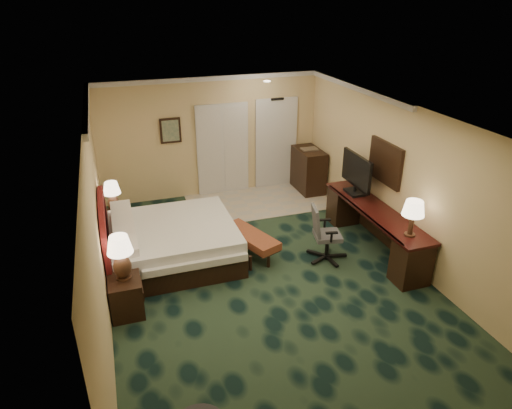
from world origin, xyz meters
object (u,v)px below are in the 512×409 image
object	(u,v)px
lamp_far	(113,197)
desk_chair	(328,233)
minibar	(308,170)
bed	(174,243)
nightstand_far	(117,225)
desk	(374,229)
lamp_near	(121,258)
tv	(356,175)
nightstand_near	(126,297)
bed_bench	(250,244)

from	to	relation	value
lamp_far	desk_chair	size ratio (longest dim) A/B	0.59
minibar	bed	bearing A→B (deg)	-148.86
nightstand_far	desk	world-z (taller)	desk
nightstand_far	lamp_near	size ratio (longest dim) A/B	0.77
tv	desk_chair	size ratio (longest dim) A/B	0.98
nightstand_near	tv	size ratio (longest dim) A/B	0.58
lamp_far	minibar	size ratio (longest dim) A/B	0.60
bed_bench	minibar	distance (m)	3.25
nightstand_far	lamp_far	distance (m)	0.57
lamp_near	tv	xyz separation A→B (m)	(4.40, 1.20, 0.27)
nightstand_far	desk	size ratio (longest dim) A/B	0.19
desk	nightstand_far	bearing A→B (deg)	156.77
minibar	desk_chair	bearing A→B (deg)	-108.10
tv	lamp_far	bearing A→B (deg)	165.63
bed	nightstand_near	world-z (taller)	bed
desk	tv	bearing A→B (deg)	91.27
bed	nightstand_far	size ratio (longest dim) A/B	3.99
nightstand_near	nightstand_far	distance (m)	2.42
nightstand_near	desk	bearing A→B (deg)	6.54
lamp_far	minibar	xyz separation A→B (m)	(4.45, 0.94, -0.33)
lamp_far	desk_chair	bearing A→B (deg)	-30.01
nightstand_far	desk_chair	distance (m)	4.01
nightstand_near	desk_chair	xyz separation A→B (m)	(3.47, 0.45, 0.22)
lamp_far	tv	world-z (taller)	tv
lamp_near	bed	bearing A→B (deg)	53.61
bed	desk_chair	size ratio (longest dim) A/B	2.08
nightstand_near	lamp_near	xyz separation A→B (m)	(0.01, 0.06, 0.63)
nightstand_far	bed_bench	distance (m)	2.64
desk_chair	tv	bearing A→B (deg)	53.07
bed	minibar	xyz separation A→B (m)	(3.53, 2.13, 0.17)
nightstand_far	bed_bench	xyz separation A→B (m)	(2.25, -1.38, -0.06)
desk_chair	desk	bearing A→B (deg)	15.97
tv	desk_chair	world-z (taller)	tv
nightstand_far	desk	distance (m)	4.84
nightstand_far	lamp_near	xyz separation A→B (m)	(0.03, -2.36, 0.66)
bed_bench	tv	world-z (taller)	tv
nightstand_near	desk_chair	distance (m)	3.51
bed	minibar	size ratio (longest dim) A/B	2.11
nightstand_far	bed	bearing A→B (deg)	-50.92
desk	desk_chair	xyz separation A→B (m)	(-0.96, -0.06, 0.11)
tv	nightstand_near	bearing A→B (deg)	-163.23
nightstand_near	minibar	xyz separation A→B (m)	(4.43, 3.41, 0.21)
nightstand_far	bed_bench	bearing A→B (deg)	-31.57
nightstand_near	tv	world-z (taller)	tv
bed	desk	size ratio (longest dim) A/B	0.76
lamp_far	minibar	bearing A→B (deg)	11.97
lamp_far	nightstand_far	bearing A→B (deg)	-95.42
tv	desk_chair	bearing A→B (deg)	-138.65
nightstand_far	tv	bearing A→B (deg)	-14.66
lamp_near	bed_bench	bearing A→B (deg)	23.71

